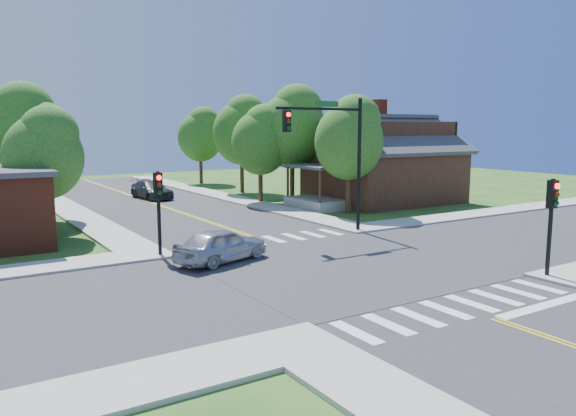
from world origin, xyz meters
TOP-DOWN VIEW (x-y plane):
  - ground at (0.00, 0.00)m, footprint 100.00×100.00m
  - road_ns at (0.00, 0.00)m, footprint 10.00×90.00m
  - road_ew at (0.00, 0.00)m, footprint 90.00×10.00m
  - intersection_patch at (0.00, 0.00)m, footprint 10.20×10.20m
  - sidewalk_ne at (15.82, 15.82)m, footprint 40.00×40.00m
  - crosswalk_north at (0.00, 6.20)m, footprint 8.85×2.00m
  - crosswalk_south at (0.00, -6.20)m, footprint 8.85×2.00m
  - centerline at (0.00, 0.00)m, footprint 0.30×90.00m
  - stop_bar at (2.50, -7.60)m, footprint 4.60×0.45m
  - signal_mast_ne at (3.91, 5.59)m, footprint 5.30×0.42m
  - signal_pole_se at (5.60, -5.62)m, footprint 0.34×0.42m
  - signal_pole_nw at (-5.60, 5.58)m, footprint 0.34×0.42m
  - house_ne at (15.11, 14.23)m, footprint 13.05×8.80m
  - tree_e_a at (9.40, 11.09)m, footprint 4.58×4.36m
  - tree_e_b at (9.44, 17.97)m, footprint 5.23×4.97m
  - tree_e_c at (9.07, 25.45)m, footprint 4.99×4.74m
  - tree_e_d at (9.32, 34.81)m, footprint 4.52×4.30m
  - tree_w_a at (-8.82, 13.33)m, footprint 4.01×3.81m
  - tree_w_b at (-9.10, 19.66)m, footprint 4.95×4.70m
  - tree_w_c at (-9.17, 27.73)m, footprint 4.38×4.16m
  - tree_house at (7.11, 18.76)m, footprint 4.35×4.13m
  - tree_bldg at (-8.16, 18.54)m, footprint 4.22×4.01m
  - car_silver at (-3.75, 3.28)m, footprint 4.19×5.29m
  - car_dgrey at (0.79, 25.35)m, footprint 2.88×5.25m

SIDE VIEW (x-z plane):
  - ground at x=0.00m, z-range 0.00..0.00m
  - intersection_patch at x=0.00m, z-range -0.03..0.03m
  - stop_bar at x=2.50m, z-range -0.05..0.05m
  - road_ns at x=0.00m, z-range 0.00..0.04m
  - road_ew at x=0.00m, z-range 0.01..0.04m
  - crosswalk_north at x=0.00m, z-range 0.04..0.05m
  - crosswalk_south at x=0.00m, z-range 0.04..0.05m
  - centerline at x=0.00m, z-range 0.04..0.05m
  - sidewalk_ne at x=15.82m, z-range 0.00..0.14m
  - car_dgrey at x=0.79m, z-range 0.00..1.42m
  - car_silver at x=-3.75m, z-range 0.00..1.47m
  - signal_pole_se at x=5.60m, z-range 0.76..4.56m
  - signal_pole_nw at x=-5.60m, z-range 0.76..4.56m
  - house_ne at x=15.11m, z-range -0.23..6.88m
  - tree_w_a at x=-8.82m, z-range 1.06..7.88m
  - tree_bldg at x=-8.16m, z-range 1.11..8.28m
  - tree_house at x=7.11m, z-range 1.15..8.54m
  - signal_mast_ne at x=3.91m, z-range 1.25..8.45m
  - tree_w_c at x=-9.17m, z-range 1.15..8.60m
  - tree_e_d at x=9.32m, z-range 1.19..8.88m
  - tree_e_a at x=9.40m, z-range 1.21..9.00m
  - tree_w_b at x=-9.10m, z-range 1.31..9.73m
  - tree_e_c at x=9.07m, z-range 1.32..9.80m
  - tree_e_b at x=9.44m, z-range 1.38..10.28m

